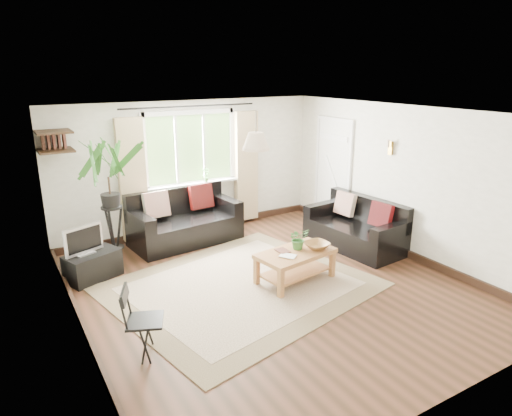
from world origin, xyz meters
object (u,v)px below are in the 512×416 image
tv_stand (93,266)px  palm_stand (111,202)px  sofa_right (355,225)px  coffee_table (295,266)px  sofa_back (185,218)px  folding_chair (145,322)px

tv_stand → palm_stand: bearing=27.9°
palm_stand → sofa_right: bearing=-22.7°
coffee_table → tv_stand: coffee_table is taller
palm_stand → coffee_table: bearing=-45.7°
sofa_back → sofa_right: sofa_back is taller
palm_stand → tv_stand: bearing=-131.1°
folding_chair → sofa_right: bearing=-50.5°
sofa_right → sofa_back: bearing=-130.9°
sofa_right → coffee_table: size_ratio=1.51×
tv_stand → coffee_table: bearing=-53.1°
sofa_right → tv_stand: sofa_right is taller
sofa_right → palm_stand: size_ratio=0.87×
sofa_back → folding_chair: sofa_back is taller
sofa_right → folding_chair: bearing=-78.7°
coffee_table → tv_stand: size_ratio=1.49×
tv_stand → sofa_back: bearing=0.9°
folding_chair → sofa_back: bearing=-6.5°
coffee_table → folding_chair: (-2.38, -0.65, 0.17)m
sofa_right → coffee_table: (-1.62, -0.55, -0.17)m
sofa_back → tv_stand: size_ratio=2.49×
coffee_table → tv_stand: 2.92m
sofa_back → palm_stand: palm_stand is taller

